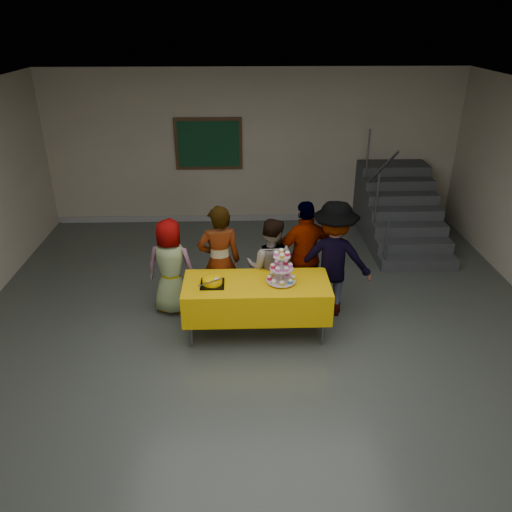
{
  "coord_description": "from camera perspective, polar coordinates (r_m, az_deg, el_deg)",
  "views": [
    {
      "loc": [
        -0.26,
        -4.64,
        3.86
      ],
      "look_at": [
        -0.08,
        1.14,
        1.05
      ],
      "focal_mm": 35.0,
      "sensor_mm": 36.0,
      "label": 1
    }
  ],
  "objects": [
    {
      "name": "bake_table",
      "position": [
        6.48,
        0.06,
        -4.7
      ],
      "size": [
        1.88,
        0.78,
        0.77
      ],
      "color": "#595960",
      "rests_on": "ground"
    },
    {
      "name": "noticeboard",
      "position": [
        9.88,
        -5.45,
        12.62
      ],
      "size": [
        1.3,
        0.05,
        1.0
      ],
      "color": "#472B16",
      "rests_on": "ground"
    },
    {
      "name": "schoolchild_e",
      "position": [
        6.92,
        8.82,
        -0.35
      ],
      "size": [
        1.18,
        0.82,
        1.66
      ],
      "primitive_type": "imported",
      "rotation": [
        0.0,
        0.0,
        2.94
      ],
      "color": "slate",
      "rests_on": "ground"
    },
    {
      "name": "schoolchild_b",
      "position": [
        6.82,
        -4.18,
        -0.67
      ],
      "size": [
        0.65,
        0.48,
        1.63
      ],
      "primitive_type": "imported",
      "rotation": [
        0.0,
        0.0,
        3.31
      ],
      "color": "slate",
      "rests_on": "ground"
    },
    {
      "name": "cupcake_stand",
      "position": [
        6.31,
        2.92,
        -1.65
      ],
      "size": [
        0.38,
        0.38,
        0.44
      ],
      "color": "silver",
      "rests_on": "bake_table"
    },
    {
      "name": "room_shell",
      "position": [
        4.97,
        1.3,
        5.58
      ],
      "size": [
        10.0,
        10.04,
        3.02
      ],
      "color": "#4C514C",
      "rests_on": "ground"
    },
    {
      "name": "schoolchild_a",
      "position": [
        7.03,
        -9.72,
        -1.22
      ],
      "size": [
        0.74,
        0.54,
        1.39
      ],
      "primitive_type": "imported",
      "rotation": [
        0.0,
        0.0,
        3.0
      ],
      "color": "slate",
      "rests_on": "ground"
    },
    {
      "name": "bear_cake",
      "position": [
        6.33,
        -5.02,
        -2.8
      ],
      "size": [
        0.32,
        0.36,
        0.12
      ],
      "color": "black",
      "rests_on": "bake_table"
    },
    {
      "name": "schoolchild_d",
      "position": [
        7.01,
        5.69,
        -0.02
      ],
      "size": [
        1.01,
        0.58,
        1.62
      ],
      "primitive_type": "imported",
      "rotation": [
        0.0,
        0.0,
        3.35
      ],
      "color": "slate",
      "rests_on": "ground"
    },
    {
      "name": "schoolchild_c",
      "position": [
        6.87,
        1.66,
        -1.29
      ],
      "size": [
        0.79,
        0.68,
        1.43
      ],
      "primitive_type": "imported",
      "rotation": [
        0.0,
        0.0,
        2.93
      ],
      "color": "slate",
      "rests_on": "ground"
    },
    {
      "name": "staircase",
      "position": [
        9.85,
        15.82,
        4.92
      ],
      "size": [
        1.3,
        2.4,
        2.04
      ],
      "color": "#424447",
      "rests_on": "ground"
    }
  ]
}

